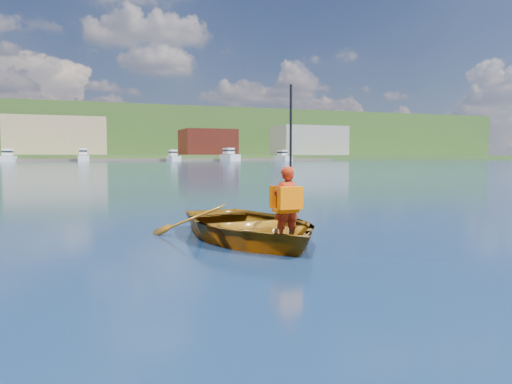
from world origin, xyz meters
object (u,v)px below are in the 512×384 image
object	(u,v)px
rowboat	(249,226)
dock	(97,160)
child_paddler	(286,202)
marina_yachts	(55,157)

from	to	relation	value
rowboat	dock	world-z (taller)	dock
child_paddler	marina_yachts	size ratio (longest dim) A/B	0.02
child_paddler	marina_yachts	bearing A→B (deg)	92.50
dock	marina_yachts	size ratio (longest dim) A/B	1.13
child_paddler	rowboat	bearing A→B (deg)	103.88
rowboat	child_paddler	size ratio (longest dim) A/B	1.70
child_paddler	marina_yachts	distance (m)	144.76
rowboat	dock	xyz separation A→B (m)	(5.56, 148.45, 0.19)
rowboat	dock	size ratio (longest dim) A/B	0.02
rowboat	marina_yachts	size ratio (longest dim) A/B	0.03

